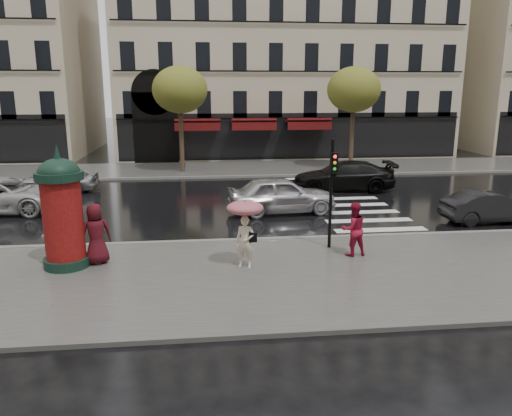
{
  "coord_description": "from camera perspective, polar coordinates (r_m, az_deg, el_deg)",
  "views": [
    {
      "loc": [
        -0.8,
        -13.79,
        5.33
      ],
      "look_at": [
        0.89,
        1.5,
        1.6
      ],
      "focal_mm": 35.0,
      "sensor_mm": 36.0,
      "label": 1
    }
  ],
  "objects": [
    {
      "name": "woman_red",
      "position": [
        16.03,
        11.06,
        -2.38
      ],
      "size": [
        0.92,
        0.77,
        1.72
      ],
      "primitive_type": "imported",
      "rotation": [
        0.0,
        0.0,
        3.29
      ],
      "color": "#A11331",
      "rests_on": "near_sidewalk"
    },
    {
      "name": "car_white",
      "position": [
        24.39,
        -27.0,
        1.32
      ],
      "size": [
        5.61,
        2.85,
        1.52
      ],
      "primitive_type": "imported",
      "rotation": [
        0.0,
        0.0,
        1.51
      ],
      "color": "silver",
      "rests_on": "ground"
    },
    {
      "name": "near_sidewalk",
      "position": [
        14.32,
        -2.7,
        -8.0
      ],
      "size": [
        90.0,
        7.0,
        0.12
      ],
      "primitive_type": "cube",
      "color": "#474744",
      "rests_on": "ground"
    },
    {
      "name": "morris_column",
      "position": [
        15.59,
        -21.27,
        -0.13
      ],
      "size": [
        1.36,
        1.36,
        3.67
      ],
      "color": "black",
      "rests_on": "near_sidewalk"
    },
    {
      "name": "ground",
      "position": [
        14.8,
        -2.82,
        -7.5
      ],
      "size": [
        160.0,
        160.0,
        0.0
      ],
      "primitive_type": "plane",
      "color": "black",
      "rests_on": "ground"
    },
    {
      "name": "car_far_silver",
      "position": [
        28.1,
        -21.54,
        3.11
      ],
      "size": [
        4.03,
        1.87,
        1.34
      ],
      "primitive_type": "imported",
      "rotation": [
        0.0,
        0.0,
        -1.65
      ],
      "color": "#B9BABF",
      "rests_on": "ground"
    },
    {
      "name": "traffic_light",
      "position": [
        16.36,
        8.67,
        2.81
      ],
      "size": [
        0.23,
        0.34,
        3.61
      ],
      "color": "black",
      "rests_on": "near_sidewalk"
    },
    {
      "name": "man_burgundy",
      "position": [
        15.75,
        -17.82,
        -2.83
      ],
      "size": [
        1.06,
        0.88,
        1.86
      ],
      "primitive_type": "imported",
      "rotation": [
        0.0,
        0.0,
        3.52
      ],
      "color": "#470E16",
      "rests_on": "near_sidewalk"
    },
    {
      "name": "woman_umbrella",
      "position": [
        14.57,
        -1.25,
        -1.69
      ],
      "size": [
        1.08,
        1.08,
        2.07
      ],
      "color": "#F3E2C8",
      "rests_on": "near_sidewalk"
    },
    {
      "name": "tree_far_left",
      "position": [
        31.81,
        -8.7,
        13.17
      ],
      "size": [
        3.4,
        3.4,
        6.64
      ],
      "color": "#38281C",
      "rests_on": "ground"
    },
    {
      "name": "far_kerb",
      "position": [
        30.26,
        -4.71,
        3.56
      ],
      "size": [
        90.0,
        0.25,
        0.14
      ],
      "primitive_type": "cube",
      "color": "slate",
      "rests_on": "ground"
    },
    {
      "name": "zebra_crossing",
      "position": [
        24.93,
        9.67,
        1.09
      ],
      "size": [
        3.6,
        11.75,
        0.01
      ],
      "primitive_type": "cube",
      "color": "silver",
      "rests_on": "ground"
    },
    {
      "name": "near_kerb",
      "position": [
        17.61,
        -3.43,
        -3.79
      ],
      "size": [
        90.0,
        0.25,
        0.14
      ],
      "primitive_type": "cube",
      "color": "slate",
      "rests_on": "ground"
    },
    {
      "name": "tree_far_right",
      "position": [
        33.26,
        11.12,
        13.09
      ],
      "size": [
        3.4,
        3.4,
        6.64
      ],
      "color": "#38281C",
      "rests_on": "ground"
    },
    {
      "name": "car_black",
      "position": [
        26.75,
        9.91,
        3.61
      ],
      "size": [
        5.49,
        2.57,
        1.55
      ],
      "primitive_type": "imported",
      "rotation": [
        0.0,
        0.0,
        -1.65
      ],
      "color": "black",
      "rests_on": "ground"
    },
    {
      "name": "car_silver",
      "position": [
        21.64,
        2.92,
        1.52
      ],
      "size": [
        4.87,
        2.32,
        1.6
      ],
      "primitive_type": "imported",
      "rotation": [
        0.0,
        0.0,
        1.66
      ],
      "color": "silver",
      "rests_on": "ground"
    },
    {
      "name": "far_sidewalk",
      "position": [
        33.22,
        -4.86,
        4.44
      ],
      "size": [
        90.0,
        6.0,
        0.12
      ],
      "primitive_type": "cube",
      "color": "#474744",
      "rests_on": "ground"
    },
    {
      "name": "car_darkgrey",
      "position": [
        22.25,
        25.24,
        0.12
      ],
      "size": [
        3.89,
        1.42,
        1.27
      ],
      "primitive_type": "imported",
      "rotation": [
        0.0,
        0.0,
        1.59
      ],
      "color": "black",
      "rests_on": "ground"
    },
    {
      "name": "bldg_far_corner",
      "position": [
        44.71,
        2.68,
        21.29
      ],
      "size": [
        26.0,
        14.0,
        22.9
      ],
      "color": "#B7A88C",
      "rests_on": "ground"
    }
  ]
}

